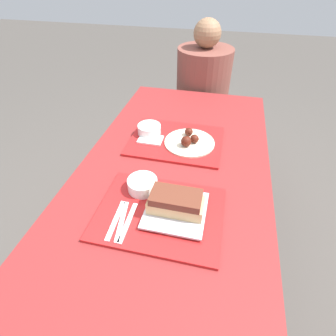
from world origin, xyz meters
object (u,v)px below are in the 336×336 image
(tray_near, at_px, (160,213))
(bowl_coleslaw_far, at_px, (149,129))
(person_seated_across, at_px, (203,81))
(bowl_coleslaw_near, at_px, (143,184))
(brisket_sandwich_plate, at_px, (176,205))
(wings_plate_far, at_px, (189,141))
(tray_far, at_px, (176,141))

(tray_near, distance_m, bowl_coleslaw_far, 0.51)
(person_seated_across, bearing_deg, bowl_coleslaw_near, -94.15)
(brisket_sandwich_plate, relative_size, bowl_coleslaw_far, 1.84)
(tray_near, bearing_deg, bowl_coleslaw_far, 110.14)
(bowl_coleslaw_near, height_order, wings_plate_far, wings_plate_far)
(bowl_coleslaw_near, relative_size, brisket_sandwich_plate, 0.54)
(brisket_sandwich_plate, xyz_separation_m, bowl_coleslaw_far, (-0.23, 0.47, -0.01))
(tray_near, xyz_separation_m, bowl_coleslaw_near, (-0.09, 0.10, 0.03))
(wings_plate_far, bearing_deg, bowl_coleslaw_far, 168.97)
(tray_far, bearing_deg, wings_plate_far, -12.05)
(brisket_sandwich_plate, distance_m, person_seated_across, 1.27)
(tray_far, xyz_separation_m, bowl_coleslaw_far, (-0.14, 0.03, 0.03))
(tray_far, relative_size, brisket_sandwich_plate, 2.10)
(bowl_coleslaw_near, xyz_separation_m, wings_plate_far, (0.12, 0.34, -0.01))
(tray_far, distance_m, bowl_coleslaw_far, 0.15)
(tray_near, relative_size, tray_far, 1.00)
(tray_near, bearing_deg, brisket_sandwich_plate, 12.10)
(bowl_coleslaw_far, bearing_deg, bowl_coleslaw_near, -77.48)
(brisket_sandwich_plate, bearing_deg, wings_plate_far, 93.24)
(tray_far, relative_size, bowl_coleslaw_near, 3.86)
(tray_near, bearing_deg, wings_plate_far, 86.08)
(tray_far, relative_size, bowl_coleslaw_far, 3.86)
(brisket_sandwich_plate, xyz_separation_m, wings_plate_far, (-0.02, 0.43, -0.02))
(bowl_coleslaw_far, xyz_separation_m, person_seated_across, (0.17, 0.80, -0.05))
(tray_near, relative_size, person_seated_across, 0.64)
(wings_plate_far, xyz_separation_m, person_seated_across, (-0.04, 0.84, -0.04))
(bowl_coleslaw_far, xyz_separation_m, wings_plate_far, (0.21, -0.04, -0.01))
(tray_near, relative_size, wings_plate_far, 1.85)
(tray_far, bearing_deg, bowl_coleslaw_near, -98.62)
(wings_plate_far, bearing_deg, tray_far, 167.95)
(tray_near, height_order, bowl_coleslaw_near, bowl_coleslaw_near)
(wings_plate_far, bearing_deg, tray_near, -93.92)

